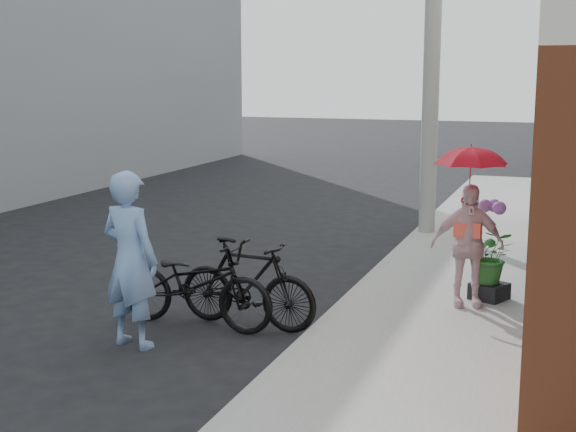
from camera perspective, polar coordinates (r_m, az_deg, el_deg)
The scene contains 11 objects.
ground at distance 8.79m, azimuth -4.59°, elevation -8.60°, with size 80.00×80.00×0.00m, color black.
sidewalk at distance 10.05m, azimuth 11.33°, elevation -5.99°, with size 2.20×24.00×0.12m, color gray.
curb at distance 10.27m, azimuth 4.89°, elevation -5.47°, with size 0.12×24.00×0.12m, color #9E9E99.
utility_pole at distance 13.78m, azimuth 10.25°, elevation 12.85°, with size 0.28×0.28×7.00m, color #9E9E99.
officer at distance 8.42m, azimuth -11.16°, elevation -3.05°, with size 0.68×0.44×1.85m, color #799FD7.
bike_left at distance 9.04m, azimuth -6.63°, elevation -4.78°, with size 0.67×1.92×1.01m, color black.
bike_right at distance 8.98m, azimuth -2.92°, elevation -4.80°, with size 0.48×1.68×1.01m, color black.
kimono_woman at distance 9.56m, azimuth 12.63°, elevation -2.04°, with size 0.85×0.35×1.44m, color beige.
parasol at distance 9.39m, azimuth 12.88°, elevation 4.39°, with size 0.81×0.81×0.71m, color red.
planter at distance 10.02m, azimuth 14.11°, elevation -5.20°, with size 0.38×0.38×0.20m, color black.
potted_plant at distance 9.92m, azimuth 14.22°, elevation -2.79°, with size 0.60×0.52×0.67m, color #2E6F2C.
Camera 1 is at (3.49, -7.56, 2.83)m, focal length 50.00 mm.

